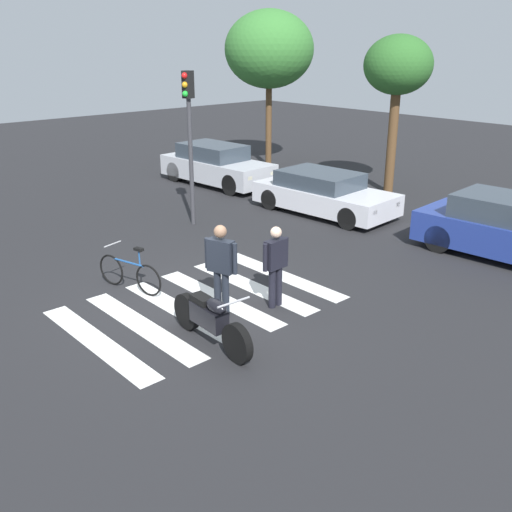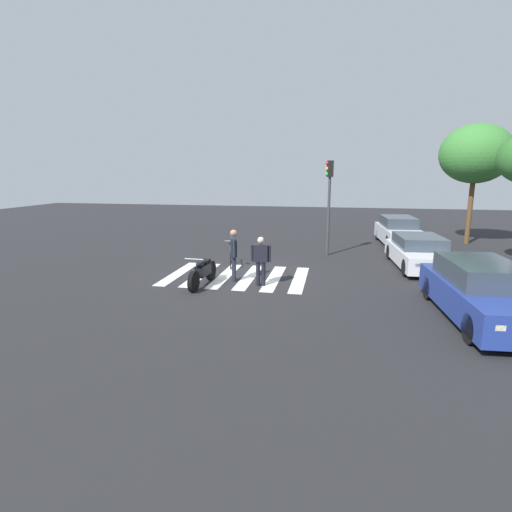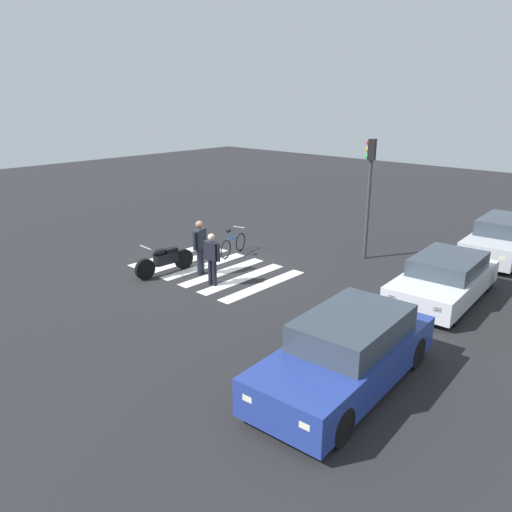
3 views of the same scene
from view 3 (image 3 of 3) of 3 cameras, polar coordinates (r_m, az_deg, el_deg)
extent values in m
plane|color=#232326|center=(16.70, -4.88, -1.50)|extent=(60.00, 60.00, 0.00)
cylinder|color=black|center=(16.00, -12.67, -1.50)|extent=(0.68, 0.18, 0.68)
cylinder|color=black|center=(16.77, -8.32, -0.33)|extent=(0.68, 0.18, 0.68)
cube|color=black|center=(16.34, -10.34, -0.26)|extent=(0.82, 0.33, 0.36)
ellipsoid|color=black|center=(16.14, -11.07, 0.47)|extent=(0.49, 0.27, 0.24)
cube|color=black|center=(16.37, -9.80, 0.69)|extent=(0.45, 0.27, 0.12)
cylinder|color=#A5A5AD|center=(15.82, -12.60, 0.96)|extent=(0.07, 0.62, 0.04)
torus|color=black|center=(18.52, -1.79, 1.63)|extent=(0.67, 0.21, 0.68)
torus|color=black|center=(17.64, -3.51, 0.76)|extent=(0.67, 0.21, 0.68)
cylinder|color=#1E4C8C|center=(18.00, -2.64, 2.06)|extent=(0.81, 0.25, 0.04)
cylinder|color=#1E4C8C|center=(17.69, -3.17, 2.34)|extent=(0.04, 0.04, 0.34)
cube|color=black|center=(17.64, -3.18, 2.90)|extent=(0.22, 0.15, 0.06)
cylinder|color=#99999E|center=(18.27, -1.98, 3.35)|extent=(0.14, 0.45, 0.03)
cylinder|color=black|center=(15.25, -5.28, -1.83)|extent=(0.14, 0.14, 0.81)
cylinder|color=black|center=(15.12, -4.81, -1.98)|extent=(0.14, 0.14, 0.81)
cube|color=black|center=(14.97, -5.12, 0.57)|extent=(0.21, 0.48, 0.57)
sphere|color=beige|center=(14.84, -5.16, 2.17)|extent=(0.22, 0.22, 0.22)
cylinder|color=black|center=(15.16, -5.87, 0.78)|extent=(0.09, 0.09, 0.54)
cylinder|color=black|center=(14.77, -4.34, 0.35)|extent=(0.09, 0.09, 0.54)
cylinder|color=#1E232D|center=(16.22, -6.24, -0.49)|extent=(0.14, 0.14, 0.88)
cylinder|color=#1E232D|center=(16.08, -6.58, -0.68)|extent=(0.14, 0.14, 0.88)
cube|color=#1E232D|center=(15.93, -6.50, 1.98)|extent=(0.55, 0.34, 0.62)
sphere|color=#8C664C|center=(15.80, -6.56, 3.62)|extent=(0.24, 0.24, 0.24)
cylinder|color=#1E232D|center=(16.18, -5.94, 2.25)|extent=(0.09, 0.09, 0.59)
cylinder|color=#1E232D|center=(15.68, -7.09, 1.70)|extent=(0.09, 0.09, 0.59)
cube|color=silver|center=(18.34, -9.66, 0.12)|extent=(3.53, 0.45, 0.01)
cube|color=silver|center=(17.67, -7.85, -0.49)|extent=(3.53, 0.45, 0.01)
cube|color=silver|center=(17.02, -5.91, -1.14)|extent=(3.53, 0.45, 0.01)
cube|color=silver|center=(16.39, -3.81, -1.84)|extent=(3.53, 0.45, 0.01)
cube|color=silver|center=(15.79, -1.55, -2.59)|extent=(3.53, 0.45, 0.01)
cube|color=silver|center=(15.22, 0.89, -3.40)|extent=(3.53, 0.45, 0.01)
cylinder|color=black|center=(18.19, 27.44, -0.70)|extent=(0.73, 0.27, 0.71)
cylinder|color=black|center=(18.50, 22.99, 0.21)|extent=(0.73, 0.27, 0.71)
cylinder|color=black|center=(21.32, 25.34, 2.12)|extent=(0.73, 0.27, 0.71)
cube|color=#B7BAC1|center=(19.69, 26.38, 1.38)|extent=(4.53, 1.98, 0.72)
cube|color=#333D47|center=(19.76, 26.78, 3.24)|extent=(2.48, 1.65, 0.52)
cube|color=#F2EDCC|center=(17.50, 26.48, -0.17)|extent=(0.09, 0.20, 0.12)
cube|color=#F2EDCC|center=(17.74, 23.09, 0.52)|extent=(0.09, 0.20, 0.12)
cylinder|color=black|center=(13.58, 21.94, -6.08)|extent=(0.65, 0.26, 0.63)
cylinder|color=black|center=(14.06, 15.64, -4.58)|extent=(0.65, 0.26, 0.63)
cylinder|color=black|center=(16.25, 25.11, -2.59)|extent=(0.65, 0.26, 0.63)
cylinder|color=black|center=(16.65, 19.74, -1.44)|extent=(0.65, 0.26, 0.63)
cube|color=silver|center=(15.05, 20.79, -2.94)|extent=(4.42, 2.12, 0.61)
cube|color=#333D47|center=(15.07, 21.28, -0.81)|extent=(2.43, 1.77, 0.46)
cube|color=#F2EDCC|center=(12.96, 20.25, -5.79)|extent=(0.09, 0.20, 0.12)
cube|color=#F2EDCC|center=(13.33, 15.47, -4.64)|extent=(0.09, 0.20, 0.12)
cylinder|color=black|center=(8.77, 9.60, -18.73)|extent=(0.70, 0.26, 0.69)
cylinder|color=black|center=(9.48, 0.92, -15.34)|extent=(0.70, 0.26, 0.69)
cylinder|color=black|center=(11.26, 17.79, -10.51)|extent=(0.70, 0.26, 0.69)
cylinder|color=black|center=(11.82, 10.57, -8.49)|extent=(0.70, 0.26, 0.69)
cube|color=navy|center=(10.15, 10.23, -11.80)|extent=(4.78, 2.11, 0.74)
cube|color=#333D47|center=(10.03, 11.09, -8.07)|extent=(2.62, 1.75, 0.55)
cube|color=#F2EDCC|center=(8.17, 5.74, -18.81)|extent=(0.09, 0.20, 0.12)
cube|color=#F2EDCC|center=(8.73, -0.88, -16.02)|extent=(0.09, 0.20, 0.12)
cylinder|color=#38383D|center=(17.73, 12.75, 5.12)|extent=(0.12, 0.12, 3.48)
cube|color=black|center=(17.40, 13.23, 11.85)|extent=(0.30, 0.30, 0.70)
sphere|color=red|center=(17.41, 12.86, 12.64)|extent=(0.16, 0.16, 0.16)
sphere|color=orange|center=(17.43, 12.80, 11.89)|extent=(0.16, 0.16, 0.16)
sphere|color=green|center=(17.45, 12.75, 11.14)|extent=(0.16, 0.16, 0.16)
camera|label=1|loc=(17.98, -41.44, 11.56)|focal=40.54mm
camera|label=2|loc=(9.03, -64.87, -4.54)|focal=28.05mm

